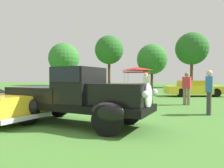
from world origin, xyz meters
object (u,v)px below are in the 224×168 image
at_px(show_car_yellow, 194,88).
at_px(spectator_near_truck, 209,91).
at_px(feature_pickup_truck, 77,95).
at_px(spectator_between_cars, 146,87).
at_px(spectator_by_row, 187,87).
at_px(canopy_tent_left_field, 137,69).
at_px(show_car_teal, 73,87).

distance_m(show_car_yellow, spectator_near_truck, 8.54).
distance_m(feature_pickup_truck, spectator_near_truck, 4.97).
bearing_deg(show_car_yellow, spectator_between_cars, -119.45).
distance_m(spectator_by_row, canopy_tent_left_field, 13.47).
height_order(feature_pickup_truck, spectator_by_row, feature_pickup_truck).
bearing_deg(feature_pickup_truck, show_car_yellow, 66.48).
bearing_deg(feature_pickup_truck, spectator_by_row, 56.17).
bearing_deg(show_car_teal, show_car_yellow, 3.29).
bearing_deg(spectator_between_cars, show_car_yellow, 60.55).
relative_size(feature_pickup_truck, canopy_tent_left_field, 1.68).
xyz_separation_m(feature_pickup_truck, canopy_tent_left_field, (-0.39, 18.27, 1.55)).
bearing_deg(show_car_yellow, feature_pickup_truck, -113.52).
bearing_deg(spectator_near_truck, spectator_between_cars, 133.09).
bearing_deg(spectator_between_cars, canopy_tent_left_field, 98.88).
xyz_separation_m(show_car_teal, spectator_between_cars, (6.56, -5.18, 0.31)).
distance_m(spectator_near_truck, canopy_tent_left_field, 16.33).
xyz_separation_m(spectator_by_row, canopy_tent_left_field, (-4.10, 12.74, 1.51)).
distance_m(feature_pickup_truck, show_car_yellow, 12.19).
xyz_separation_m(feature_pickup_truck, spectator_between_cars, (1.62, 5.43, 0.04)).
relative_size(show_car_teal, spectator_by_row, 2.76).
relative_size(show_car_teal, spectator_near_truck, 2.76).
bearing_deg(spectator_near_truck, canopy_tent_left_field, 106.37).
bearing_deg(show_car_teal, canopy_tent_left_field, 59.29).
height_order(show_car_teal, show_car_yellow, same).
relative_size(show_car_yellow, spectator_near_truck, 2.75).
bearing_deg(show_car_teal, feature_pickup_truck, -65.03).
relative_size(show_car_teal, spectator_between_cars, 2.76).
distance_m(show_car_teal, show_car_yellow, 9.82).
height_order(show_car_teal, spectator_between_cars, spectator_between_cars).
bearing_deg(show_car_teal, spectator_near_truck, -40.99).
relative_size(feature_pickup_truck, spectator_by_row, 2.82).
xyz_separation_m(show_car_teal, show_car_yellow, (9.80, 0.56, -0.00)).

